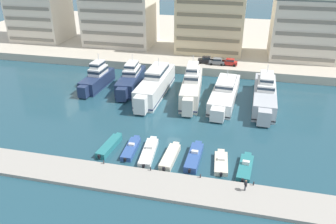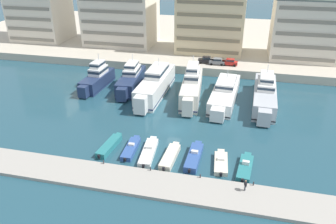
{
  "view_description": "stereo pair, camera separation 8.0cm",
  "coord_description": "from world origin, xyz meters",
  "px_view_note": "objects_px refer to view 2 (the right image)",
  "views": [
    {
      "loc": [
        10.9,
        -51.74,
        30.39
      ],
      "look_at": [
        -1.57,
        1.96,
        2.5
      ],
      "focal_mm": 35.0,
      "sensor_mm": 36.0,
      "label": 1
    },
    {
      "loc": [
        10.98,
        -51.73,
        30.39
      ],
      "look_at": [
        -1.57,
        1.96,
        2.5
      ],
      "focal_mm": 35.0,
      "sensor_mm": 36.0,
      "label": 2
    }
  ],
  "objects_px": {
    "motorboat_teal_mid_right": "(245,167)",
    "yacht_ivory_center_left": "(192,86)",
    "motorboat_teal_far_left": "(110,146)",
    "motorboat_cream_center_left": "(170,156)",
    "motorboat_blue_center": "(194,157)",
    "motorboat_white_mid_left": "(149,152)",
    "car_black_far_left": "(206,60)",
    "pedestrian_near_edge": "(245,184)",
    "yacht_white_mid_left": "(156,84)",
    "yacht_silver_center_right": "(265,94)",
    "yacht_navy_far_left": "(97,78)",
    "yacht_white_center": "(225,93)",
    "motorboat_blue_left": "(131,148)",
    "car_red_mid_left": "(230,62)",
    "car_grey_left": "(217,61)",
    "yacht_navy_left": "(131,79)",
    "motorboat_cream_center_right": "(221,163)"
  },
  "relations": [
    {
      "from": "motorboat_blue_center",
      "to": "yacht_white_mid_left",
      "type": "bearing_deg",
      "value": 118.15
    },
    {
      "from": "yacht_white_mid_left",
      "to": "car_red_mid_left",
      "type": "bearing_deg",
      "value": 49.19
    },
    {
      "from": "motorboat_white_mid_left",
      "to": "pedestrian_near_edge",
      "type": "height_order",
      "value": "pedestrian_near_edge"
    },
    {
      "from": "motorboat_blue_left",
      "to": "car_grey_left",
      "type": "height_order",
      "value": "car_grey_left"
    },
    {
      "from": "motorboat_blue_center",
      "to": "motorboat_white_mid_left",
      "type": "bearing_deg",
      "value": -178.96
    },
    {
      "from": "yacht_white_mid_left",
      "to": "yacht_silver_center_right",
      "type": "relative_size",
      "value": 1.04
    },
    {
      "from": "yacht_navy_far_left",
      "to": "yacht_ivory_center_left",
      "type": "relative_size",
      "value": 0.73
    },
    {
      "from": "yacht_navy_left",
      "to": "pedestrian_near_edge",
      "type": "relative_size",
      "value": 9.96
    },
    {
      "from": "yacht_white_mid_left",
      "to": "car_black_far_left",
      "type": "height_order",
      "value": "yacht_white_mid_left"
    },
    {
      "from": "yacht_navy_left",
      "to": "motorboat_cream_center_right",
      "type": "bearing_deg",
      "value": -48.17
    },
    {
      "from": "motorboat_teal_far_left",
      "to": "motorboat_cream_center_left",
      "type": "relative_size",
      "value": 0.98
    },
    {
      "from": "yacht_navy_far_left",
      "to": "motorboat_cream_center_right",
      "type": "height_order",
      "value": "yacht_navy_far_left"
    },
    {
      "from": "yacht_silver_center_right",
      "to": "car_grey_left",
      "type": "height_order",
      "value": "yacht_silver_center_right"
    },
    {
      "from": "yacht_silver_center_right",
      "to": "motorboat_teal_far_left",
      "type": "relative_size",
      "value": 2.89
    },
    {
      "from": "motorboat_cream_center_left",
      "to": "motorboat_teal_mid_right",
      "type": "relative_size",
      "value": 1.02
    },
    {
      "from": "yacht_navy_far_left",
      "to": "yacht_white_mid_left",
      "type": "height_order",
      "value": "yacht_navy_far_left"
    },
    {
      "from": "motorboat_blue_left",
      "to": "yacht_white_mid_left",
      "type": "bearing_deg",
      "value": 95.17
    },
    {
      "from": "motorboat_teal_mid_right",
      "to": "yacht_navy_left",
      "type": "bearing_deg",
      "value": 135.61
    },
    {
      "from": "motorboat_blue_left",
      "to": "car_grey_left",
      "type": "relative_size",
      "value": 1.79
    },
    {
      "from": "yacht_ivory_center_left",
      "to": "yacht_silver_center_right",
      "type": "xyz_separation_m",
      "value": [
        15.81,
        0.4,
        -0.46
      ]
    },
    {
      "from": "yacht_white_mid_left",
      "to": "car_black_far_left",
      "type": "relative_size",
      "value": 5.42
    },
    {
      "from": "yacht_navy_far_left",
      "to": "motorboat_white_mid_left",
      "type": "distance_m",
      "value": 32.06
    },
    {
      "from": "yacht_ivory_center_left",
      "to": "motorboat_teal_mid_right",
      "type": "relative_size",
      "value": 2.69
    },
    {
      "from": "yacht_ivory_center_left",
      "to": "motorboat_blue_left",
      "type": "relative_size",
      "value": 2.74
    },
    {
      "from": "motorboat_cream_center_right",
      "to": "car_black_far_left",
      "type": "distance_m",
      "value": 43.54
    },
    {
      "from": "motorboat_cream_center_left",
      "to": "car_black_far_left",
      "type": "xyz_separation_m",
      "value": [
        0.14,
        43.07,
        2.63
      ]
    },
    {
      "from": "motorboat_white_mid_left",
      "to": "car_red_mid_left",
      "type": "xyz_separation_m",
      "value": [
        10.28,
        42.03,
        2.68
      ]
    },
    {
      "from": "motorboat_blue_left",
      "to": "car_black_far_left",
      "type": "relative_size",
      "value": 1.76
    },
    {
      "from": "motorboat_blue_left",
      "to": "yacht_navy_far_left",
      "type": "bearing_deg",
      "value": 124.54
    },
    {
      "from": "yacht_white_center",
      "to": "motorboat_white_mid_left",
      "type": "relative_size",
      "value": 2.5
    },
    {
      "from": "yacht_ivory_center_left",
      "to": "car_grey_left",
      "type": "distance_m",
      "value": 18.28
    },
    {
      "from": "motorboat_blue_left",
      "to": "car_red_mid_left",
      "type": "distance_m",
      "value": 43.87
    },
    {
      "from": "motorboat_white_mid_left",
      "to": "motorboat_cream_center_left",
      "type": "height_order",
      "value": "motorboat_white_mid_left"
    },
    {
      "from": "yacht_navy_far_left",
      "to": "yacht_white_center",
      "type": "bearing_deg",
      "value": -1.64
    },
    {
      "from": "yacht_silver_center_right",
      "to": "car_black_far_left",
      "type": "bearing_deg",
      "value": 129.54
    },
    {
      "from": "yacht_white_mid_left",
      "to": "motorboat_blue_center",
      "type": "relative_size",
      "value": 2.71
    },
    {
      "from": "yacht_white_center",
      "to": "pedestrian_near_edge",
      "type": "distance_m",
      "value": 30.67
    },
    {
      "from": "motorboat_teal_mid_right",
      "to": "motorboat_blue_center",
      "type": "bearing_deg",
      "value": 174.81
    },
    {
      "from": "motorboat_blue_center",
      "to": "car_black_far_left",
      "type": "distance_m",
      "value": 42.59
    },
    {
      "from": "motorboat_blue_left",
      "to": "motorboat_white_mid_left",
      "type": "bearing_deg",
      "value": -6.52
    },
    {
      "from": "yacht_navy_far_left",
      "to": "motorboat_teal_far_left",
      "type": "height_order",
      "value": "yacht_navy_far_left"
    },
    {
      "from": "car_black_far_left",
      "to": "motorboat_blue_left",
      "type": "bearing_deg",
      "value": -99.47
    },
    {
      "from": "yacht_white_center",
      "to": "car_red_mid_left",
      "type": "distance_m",
      "value": 18.02
    },
    {
      "from": "yacht_ivory_center_left",
      "to": "motorboat_white_mid_left",
      "type": "height_order",
      "value": "yacht_ivory_center_left"
    },
    {
      "from": "yacht_ivory_center_left",
      "to": "car_red_mid_left",
      "type": "relative_size",
      "value": 4.88
    },
    {
      "from": "yacht_navy_far_left",
      "to": "motorboat_teal_mid_right",
      "type": "height_order",
      "value": "yacht_navy_far_left"
    },
    {
      "from": "yacht_white_center",
      "to": "motorboat_cream_center_left",
      "type": "xyz_separation_m",
      "value": [
        -6.65,
        -24.63,
        -1.26
      ]
    },
    {
      "from": "yacht_ivory_center_left",
      "to": "car_black_far_left",
      "type": "distance_m",
      "value": 18.56
    },
    {
      "from": "motorboat_teal_mid_right",
      "to": "yacht_ivory_center_left",
      "type": "bearing_deg",
      "value": 116.87
    },
    {
      "from": "yacht_white_mid_left",
      "to": "yacht_silver_center_right",
      "type": "xyz_separation_m",
      "value": [
        24.13,
        0.37,
        -0.19
      ]
    }
  ]
}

